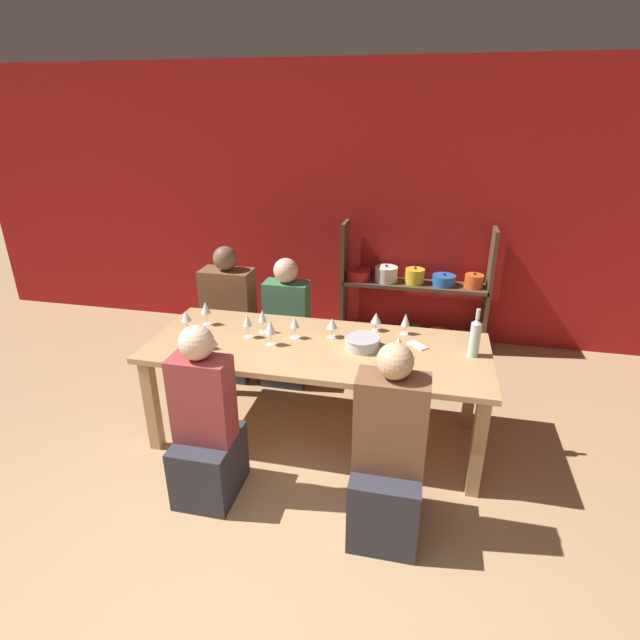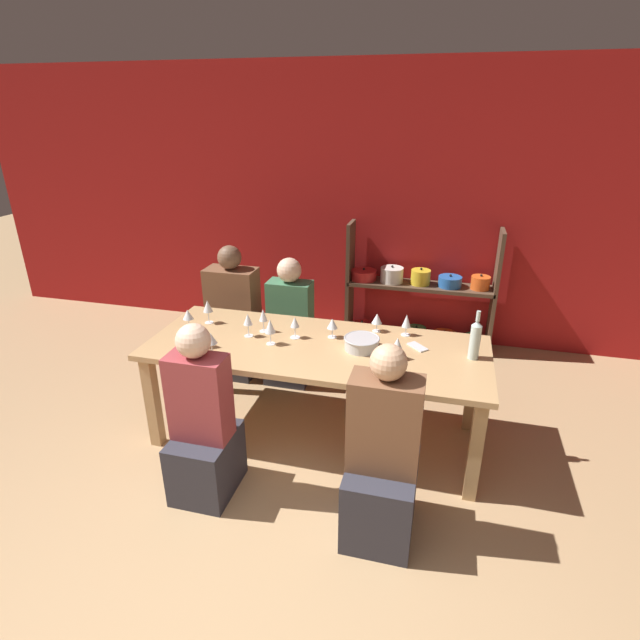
# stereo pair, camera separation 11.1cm
# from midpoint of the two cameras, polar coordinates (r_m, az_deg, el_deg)

# --- Properties ---
(wall_back_red) EXTENTS (8.80, 0.06, 2.70)m
(wall_back_red) POSITION_cam_midpoint_polar(r_m,az_deg,el_deg) (5.14, 6.49, 12.68)
(wall_back_red) COLOR #A31919
(wall_back_red) RESTS_ON ground_plane
(shelf_unit) EXTENTS (1.46, 0.30, 1.23)m
(shelf_unit) POSITION_cam_midpoint_polar(r_m,az_deg,el_deg) (5.14, 11.70, 1.99)
(shelf_unit) COLOR #4C3828
(shelf_unit) RESTS_ON ground_plane
(dining_table) EXTENTS (2.36, 0.93, 0.75)m
(dining_table) POSITION_cam_midpoint_polar(r_m,az_deg,el_deg) (3.51, 0.50, -4.15)
(dining_table) COLOR tan
(dining_table) RESTS_ON ground_plane
(mixing_bowl) EXTENTS (0.25, 0.25, 0.09)m
(mixing_bowl) POSITION_cam_midpoint_polar(r_m,az_deg,el_deg) (3.41, 5.72, -2.61)
(mixing_bowl) COLOR #B7BABC
(mixing_bowl) RESTS_ON dining_table
(wine_bottle_green) EXTENTS (0.07, 0.07, 0.33)m
(wine_bottle_green) POSITION_cam_midpoint_polar(r_m,az_deg,el_deg) (3.41, 18.21, -2.10)
(wine_bottle_green) COLOR #B2C6C1
(wine_bottle_green) RESTS_ON dining_table
(wine_glass_white_a) EXTENTS (0.06, 0.06, 0.18)m
(wine_glass_white_a) POSITION_cam_midpoint_polar(r_m,az_deg,el_deg) (3.65, -5.65, 0.45)
(wine_glass_white_a) COLOR white
(wine_glass_white_a) RESTS_ON dining_table
(wine_glass_red_a) EXTENTS (0.07, 0.07, 0.17)m
(wine_glass_red_a) POSITION_cam_midpoint_polar(r_m,az_deg,el_deg) (3.58, -7.37, -0.03)
(wine_glass_red_a) COLOR white
(wine_glass_red_a) RESTS_ON dining_table
(wine_glass_white_b) EXTENTS (0.08, 0.08, 0.16)m
(wine_glass_white_b) POSITION_cam_midpoint_polar(r_m,az_deg,el_deg) (3.78, -14.06, 0.54)
(wine_glass_white_b) COLOR white
(wine_glass_white_b) RESTS_ON dining_table
(wine_glass_empty_a) EXTENTS (0.08, 0.08, 0.14)m
(wine_glass_empty_a) POSITION_cam_midpoint_polar(r_m,az_deg,el_deg) (3.67, 7.39, 0.13)
(wine_glass_empty_a) COLOR white
(wine_glass_empty_a) RESTS_ON dining_table
(wine_glass_red_b) EXTENTS (0.07, 0.07, 0.16)m
(wine_glass_red_b) POSITION_cam_midpoint_polar(r_m,az_deg,el_deg) (3.64, 10.72, -0.20)
(wine_glass_red_b) COLOR white
(wine_glass_red_b) RESTS_ON dining_table
(wine_glass_empty_b) EXTENTS (0.07, 0.07, 0.17)m
(wine_glass_empty_b) POSITION_cam_midpoint_polar(r_m,az_deg,el_deg) (3.48, -12.58, -1.13)
(wine_glass_empty_b) COLOR white
(wine_glass_empty_b) RESTS_ON dining_table
(wine_glass_empty_c) EXTENTS (0.07, 0.07, 0.18)m
(wine_glass_empty_c) POSITION_cam_midpoint_polar(r_m,az_deg,el_deg) (3.86, -11.92, 1.50)
(wine_glass_empty_c) COLOR white
(wine_glass_empty_c) RESTS_ON dining_table
(wine_glass_white_c) EXTENTS (0.08, 0.08, 0.16)m
(wine_glass_white_c) POSITION_cam_midpoint_polar(r_m,az_deg,el_deg) (3.35, -11.43, -2.16)
(wine_glass_white_c) COLOR white
(wine_glass_white_c) RESTS_ON dining_table
(wine_glass_empty_d) EXTENTS (0.08, 0.08, 0.15)m
(wine_glass_empty_d) POSITION_cam_midpoint_polar(r_m,az_deg,el_deg) (3.55, 2.31, -0.46)
(wine_glass_empty_d) COLOR white
(wine_glass_empty_d) RESTS_ON dining_table
(wine_glass_white_d) EXTENTS (0.07, 0.07, 0.16)m
(wine_glass_white_d) POSITION_cam_midpoint_polar(r_m,az_deg,el_deg) (3.54, -2.00, -0.37)
(wine_glass_white_d) COLOR white
(wine_glass_white_d) RESTS_ON dining_table
(wine_glass_empty_e) EXTENTS (0.06, 0.06, 0.15)m
(wine_glass_empty_e) POSITION_cam_midpoint_polar(r_m,az_deg,el_deg) (3.29, 9.80, -2.71)
(wine_glass_empty_e) COLOR white
(wine_glass_empty_e) RESTS_ON dining_table
(wine_glass_red_c) EXTENTS (0.07, 0.07, 0.19)m
(wine_glass_red_c) POSITION_cam_midpoint_polar(r_m,az_deg,el_deg) (3.44, -4.81, -0.80)
(wine_glass_red_c) COLOR white
(wine_glass_red_c) RESTS_ON dining_table
(cell_phone) EXTENTS (0.15, 0.16, 0.01)m
(cell_phone) POSITION_cam_midpoint_polar(r_m,az_deg,el_deg) (3.51, 11.98, -3.01)
(cell_phone) COLOR silver
(cell_phone) RESTS_ON dining_table
(person_near_a) EXTENTS (0.38, 0.48, 1.20)m
(person_near_a) POSITION_cam_midpoint_polar(r_m,az_deg,el_deg) (2.90, 8.24, -16.44)
(person_near_a) COLOR #2D2D38
(person_near_a) RESTS_ON ground_plane
(person_far_a) EXTENTS (0.38, 0.47, 1.12)m
(person_far_a) POSITION_cam_midpoint_polar(r_m,az_deg,el_deg) (4.43, -2.65, -1.69)
(person_far_a) COLOR #2D2D38
(person_far_a) RESTS_ON ground_plane
(person_near_b) EXTENTS (0.35, 0.44, 1.16)m
(person_near_b) POSITION_cam_midpoint_polar(r_m,az_deg,el_deg) (3.21, -12.20, -12.46)
(person_near_b) COLOR #2D2D38
(person_near_b) RESTS_ON ground_plane
(person_far_b) EXTENTS (0.45, 0.56, 1.18)m
(person_far_b) POSITION_cam_midpoint_polar(r_m,az_deg,el_deg) (4.64, -9.07, -0.67)
(person_far_b) COLOR #2D2D38
(person_far_b) RESTS_ON ground_plane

